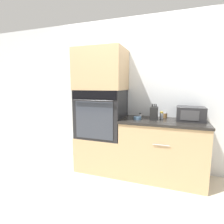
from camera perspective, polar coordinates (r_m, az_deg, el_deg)
name	(u,v)px	position (r m, az deg, el deg)	size (l,w,h in m)	color
ground_plane	(118,180)	(2.81, 1.94, -21.28)	(12.00, 12.00, 0.00)	beige
wall_back	(129,94)	(3.04, 5.63, 5.77)	(8.00, 0.05, 2.50)	silver
oven_cabinet_base	(102,152)	(3.06, -3.30, -12.85)	(0.76, 0.60, 0.56)	tan
wall_oven	(102,113)	(2.88, -3.44, -0.46)	(0.74, 0.64, 0.77)	black
oven_cabinet_upper	(101,70)	(2.86, -3.54, 13.59)	(0.76, 0.60, 0.64)	tan
counter_unit	(162,149)	(2.79, 16.03, -11.63)	(1.22, 0.63, 0.89)	tan
microwave	(190,114)	(2.76, 24.24, -0.54)	(0.38, 0.32, 0.20)	#232326
knife_block	(154,113)	(2.69, 13.53, -0.37)	(0.11, 0.15, 0.23)	black
bowl	(137,118)	(2.67, 8.31, -1.95)	(0.12, 0.12, 0.04)	#517599
condiment_jar_near	(162,115)	(2.77, 15.86, -1.05)	(0.05, 0.05, 0.12)	silver
condiment_jar_mid	(165,115)	(2.89, 16.99, -0.97)	(0.06, 0.06, 0.09)	brown
condiment_jar_far	(140,116)	(2.76, 9.16, -1.19)	(0.04, 0.04, 0.08)	silver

